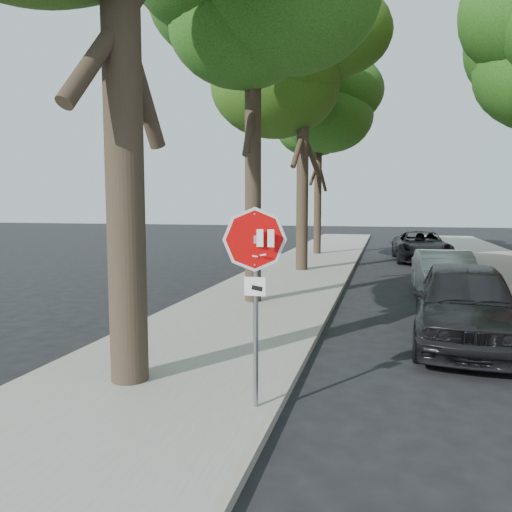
{
  "coord_description": "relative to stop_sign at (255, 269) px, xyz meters",
  "views": [
    {
      "loc": [
        0.89,
        -6.11,
        2.75
      ],
      "look_at": [
        -0.83,
        0.53,
        2.05
      ],
      "focal_mm": 35.0,
      "sensor_mm": 36.0,
      "label": 1
    }
  ],
  "objects": [
    {
      "name": "car_d",
      "position": [
        3.3,
        19.49,
        -1.2
      ],
      "size": [
        2.74,
        5.47,
        1.49
      ],
      "primitive_type": "imported",
      "rotation": [
        0.0,
        0.0,
        0.05
      ],
      "color": "black",
      "rests_on": "ground"
    },
    {
      "name": "curb_right",
      "position": [
        4.65,
        12.03,
        -1.88
      ],
      "size": [
        0.12,
        55.0,
        0.13
      ],
      "primitive_type": "cube",
      "color": "#9E9384",
      "rests_on": "ground"
    },
    {
      "name": "car_a",
      "position": [
        3.16,
        4.37,
        -1.13
      ],
      "size": [
        2.28,
        4.93,
        1.64
      ],
      "primitive_type": "imported",
      "rotation": [
        0.0,
        0.0,
        -0.07
      ],
      "color": "black",
      "rests_on": "ground"
    },
    {
      "name": "sidewalk_left",
      "position": [
        -1.8,
        12.03,
        -1.89
      ],
      "size": [
        4.0,
        55.0,
        0.12
      ],
      "primitive_type": "cube",
      "color": "gray",
      "rests_on": "ground"
    },
    {
      "name": "tree_far",
      "position": [
        -2.02,
        21.14,
        5.26
      ],
      "size": [
        5.29,
        4.91,
        9.33
      ],
      "color": "black",
      "rests_on": "sidewalk_left"
    },
    {
      "name": "tree_mid_a",
      "position": [
        -1.92,
        7.14,
        5.66
      ],
      "size": [
        5.59,
        5.19,
        9.84
      ],
      "color": "black",
      "rests_on": "sidewalk_left"
    },
    {
      "name": "curb_left",
      "position": [
        0.25,
        12.03,
        -1.88
      ],
      "size": [
        0.12,
        55.0,
        0.13
      ],
      "primitive_type": "cube",
      "color": "#9E9384",
      "rests_on": "ground"
    },
    {
      "name": "stop_sign",
      "position": [
        0.0,
        0.0,
        0.0
      ],
      "size": [
        0.76,
        0.34,
        2.61
      ],
      "color": "gray",
      "rests_on": "sidewalk_left"
    },
    {
      "name": "ground",
      "position": [
        0.7,
        0.03,
        -1.95
      ],
      "size": [
        120.0,
        120.0,
        0.0
      ],
      "primitive_type": "plane",
      "color": "black",
      "rests_on": "ground"
    },
    {
      "name": "tree_mid_b",
      "position": [
        -1.72,
        14.15,
        6.05
      ],
      "size": [
        5.88,
        5.46,
        10.36
      ],
      "color": "black",
      "rests_on": "sidewalk_left"
    },
    {
      "name": "car_b",
      "position": [
        3.3,
        9.22,
        -1.24
      ],
      "size": [
        1.7,
        4.35,
        1.41
      ],
      "primitive_type": "imported",
      "rotation": [
        0.0,
        0.0,
        0.05
      ],
      "color": "gray",
      "rests_on": "ground"
    }
  ]
}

